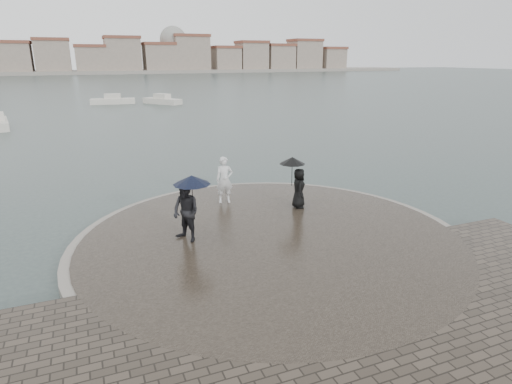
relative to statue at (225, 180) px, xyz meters
name	(u,v)px	position (x,y,z in m)	size (l,w,h in m)	color
ground	(328,301)	(0.33, -7.24, -1.26)	(400.00, 400.00, 0.00)	#2B3835
kerb_ring	(271,242)	(0.33, -3.74, -1.10)	(12.50, 12.50, 0.32)	gray
quay_tip	(271,241)	(0.33, -3.74, -1.08)	(11.90, 11.90, 0.36)	#2D261E
statue	(225,180)	(0.00, 0.00, 0.00)	(0.66, 0.43, 1.81)	silver
visitor_left	(187,204)	(-2.17, -3.04, 0.26)	(1.37, 1.25, 2.04)	black
visitor_right	(297,180)	(2.31, -1.59, 0.18)	(1.09, 1.01, 1.95)	black
far_skyline	(71,58)	(-5.97, 153.47, 4.35)	(260.00, 20.00, 37.00)	gray
boats	(103,107)	(-2.48, 37.38, -0.89)	(20.11, 20.90, 1.50)	beige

